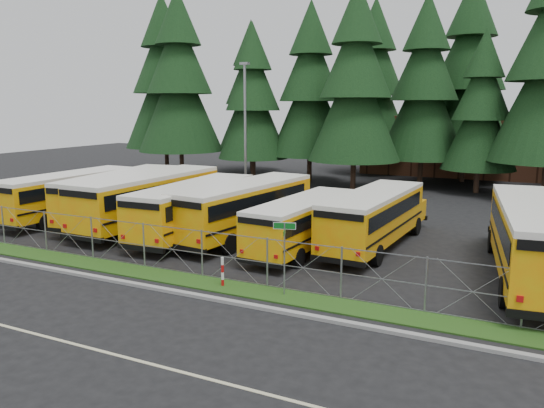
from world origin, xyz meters
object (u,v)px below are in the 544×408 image
(street_sign, at_px, (284,243))
(bus_east, at_px, (535,242))
(bus_6, at_px, (376,219))
(bus_5, at_px, (306,224))
(bus_2, at_px, (154,201))
(bus_1, at_px, (126,197))
(bus_4, at_px, (249,210))
(bus_3, at_px, (198,209))
(striped_bollard, at_px, (223,272))
(bus_0, at_px, (74,196))
(light_standard, at_px, (245,126))

(street_sign, bearing_deg, bus_east, 35.71)
(bus_6, bearing_deg, bus_5, -142.03)
(bus_2, relative_size, bus_5, 1.23)
(bus_1, height_order, bus_4, bus_1)
(bus_4, xyz_separation_m, street_sign, (5.48, -7.42, 0.54))
(bus_2, height_order, street_sign, bus_2)
(bus_3, height_order, striped_bollard, bus_3)
(street_sign, height_order, striped_bollard, street_sign)
(bus_4, relative_size, striped_bollard, 9.53)
(bus_4, relative_size, bus_6, 1.06)
(bus_5, xyz_separation_m, bus_east, (10.03, -0.41, 0.33))
(bus_5, xyz_separation_m, street_sign, (1.72, -6.38, 0.75))
(bus_0, bearing_deg, bus_6, 6.73)
(bus_5, xyz_separation_m, striped_bollard, (-0.86, -6.53, -0.68))
(bus_1, bearing_deg, bus_2, -18.49)
(bus_2, xyz_separation_m, bus_east, (19.87, -1.10, 0.04))
(bus_4, height_order, bus_5, bus_4)
(bus_1, relative_size, bus_2, 0.96)
(bus_1, relative_size, bus_3, 1.04)
(street_sign, bearing_deg, bus_5, 105.09)
(bus_0, height_order, street_sign, bus_0)
(bus_4, xyz_separation_m, bus_5, (3.75, -1.03, -0.22))
(bus_1, distance_m, striped_bollard, 13.82)
(bus_0, xyz_separation_m, striped_bollard, (14.91, -6.91, -0.85))
(bus_4, bearing_deg, bus_1, -173.96)
(bus_1, xyz_separation_m, bus_2, (2.45, -0.49, 0.06))
(bus_3, distance_m, street_sign, 10.39)
(bus_east, height_order, street_sign, bus_east)
(bus_0, relative_size, street_sign, 3.94)
(bus_0, distance_m, street_sign, 18.76)
(bus_3, relative_size, street_sign, 3.94)
(striped_bollard, bearing_deg, bus_0, 155.14)
(bus_6, distance_m, striped_bollard, 9.38)
(bus_2, bearing_deg, striped_bollard, -37.21)
(bus_6, distance_m, bus_east, 7.49)
(bus_1, height_order, bus_5, bus_1)
(striped_bollard, bearing_deg, light_standard, 116.04)
(bus_3, relative_size, bus_5, 1.13)
(bus_east, bearing_deg, bus_6, 154.56)
(bus_2, xyz_separation_m, striped_bollard, (8.98, -7.22, -0.98))
(bus_2, bearing_deg, bus_5, -2.41)
(bus_east, bearing_deg, bus_0, 171.60)
(bus_6, bearing_deg, striped_bollard, -110.24)
(bus_4, bearing_deg, light_standard, 126.43)
(bus_1, bearing_deg, light_standard, 70.05)
(bus_3, distance_m, bus_4, 2.78)
(bus_0, bearing_deg, bus_1, 14.85)
(bus_2, xyz_separation_m, bus_3, (3.47, -0.59, -0.13))
(bus_5, relative_size, street_sign, 3.48)
(bus_1, xyz_separation_m, bus_4, (8.53, -0.15, -0.02))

